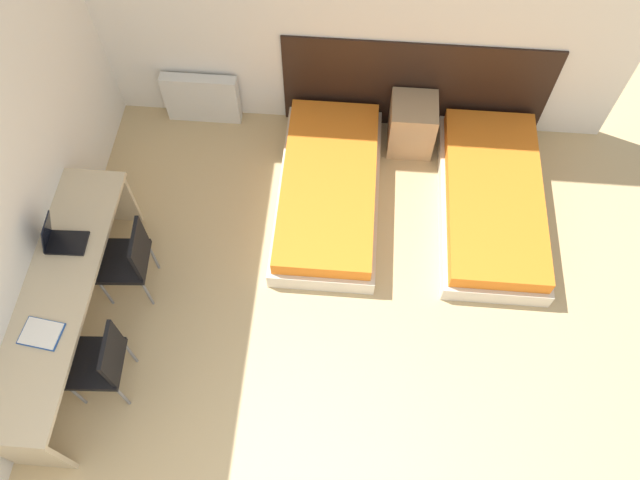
% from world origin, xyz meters
% --- Properties ---
extents(wall_back, '(5.40, 0.05, 2.70)m').
position_xyz_m(wall_back, '(0.00, 4.00, 1.35)').
color(wall_back, white).
rests_on(wall_back, ground_plane).
extents(wall_left, '(0.05, 4.98, 2.70)m').
position_xyz_m(wall_left, '(-2.23, 1.99, 1.35)').
color(wall_left, white).
rests_on(wall_left, ground_plane).
extents(headboard_panel, '(2.55, 0.03, 1.07)m').
position_xyz_m(headboard_panel, '(0.78, 3.96, 0.53)').
color(headboard_panel, black).
rests_on(headboard_panel, ground_plane).
extents(bed_near_window, '(0.94, 1.95, 0.34)m').
position_xyz_m(bed_near_window, '(0.02, 2.96, 0.16)').
color(bed_near_window, beige).
rests_on(bed_near_window, ground_plane).
extents(bed_near_door, '(0.94, 1.95, 0.34)m').
position_xyz_m(bed_near_door, '(1.54, 2.96, 0.16)').
color(bed_near_door, beige).
rests_on(bed_near_door, ground_plane).
extents(nightstand, '(0.44, 0.44, 0.55)m').
position_xyz_m(nightstand, '(0.78, 3.71, 0.28)').
color(nightstand, tan).
rests_on(nightstand, ground_plane).
extents(radiator, '(0.75, 0.12, 0.56)m').
position_xyz_m(radiator, '(-1.33, 3.88, 0.28)').
color(radiator, silver).
rests_on(radiator, ground_plane).
extents(desk, '(0.53, 2.26, 0.73)m').
position_xyz_m(desk, '(-1.94, 1.48, 0.58)').
color(desk, '#C6B28E').
rests_on(desk, ground_plane).
extents(chair_near_laptop, '(0.44, 0.44, 0.86)m').
position_xyz_m(chair_near_laptop, '(-1.55, 1.92, 0.50)').
color(chair_near_laptop, black).
rests_on(chair_near_laptop, ground_plane).
extents(chair_near_notebook, '(0.44, 0.44, 0.86)m').
position_xyz_m(chair_near_notebook, '(-1.55, 1.05, 0.50)').
color(chair_near_notebook, black).
rests_on(chair_near_notebook, ground_plane).
extents(laptop, '(0.32, 0.23, 0.31)m').
position_xyz_m(laptop, '(-2.00, 1.89, 0.80)').
color(laptop, black).
rests_on(laptop, desk).
extents(open_notebook, '(0.32, 0.25, 0.02)m').
position_xyz_m(open_notebook, '(-1.94, 1.14, 0.74)').
color(open_notebook, '#1E4793').
rests_on(open_notebook, desk).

